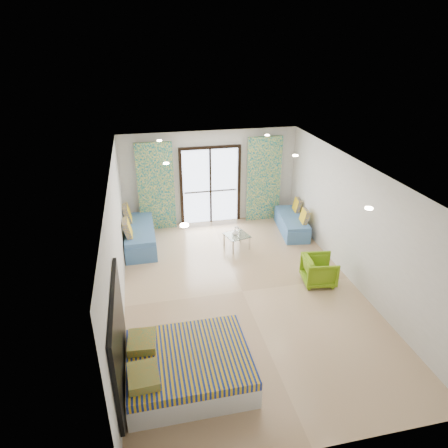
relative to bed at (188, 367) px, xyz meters
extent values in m
cube|color=black|center=(1.48, 5.91, 1.96)|extent=(1.76, 0.08, 0.08)
cube|color=black|center=(0.64, 5.91, 0.82)|extent=(0.08, 0.08, 2.20)
cube|color=black|center=(2.32, 5.91, 0.82)|extent=(0.08, 0.08, 2.20)
cube|color=black|center=(1.48, 5.91, 0.82)|extent=(0.05, 0.06, 2.20)
cube|color=#595451|center=(1.48, 5.93, 0.67)|extent=(1.52, 0.03, 0.04)
cube|color=beige|center=(-0.07, 5.77, 0.97)|extent=(1.00, 0.10, 2.50)
cube|color=beige|center=(3.03, 5.77, 0.97)|extent=(1.00, 0.10, 2.50)
cylinder|color=#FFE0B2|center=(0.08, 0.20, 2.39)|extent=(0.12, 0.12, 0.02)
cylinder|color=#FFE0B2|center=(2.88, 0.20, 2.39)|extent=(0.12, 0.12, 0.02)
cylinder|color=#FFE0B2|center=(0.08, 3.20, 2.39)|extent=(0.12, 0.12, 0.02)
cylinder|color=#FFE0B2|center=(2.88, 3.20, 2.39)|extent=(0.12, 0.12, 0.02)
cylinder|color=#FFE0B2|center=(0.08, 5.20, 2.39)|extent=(0.12, 0.12, 0.02)
cylinder|color=#FFE0B2|center=(2.88, 5.20, 2.39)|extent=(0.12, 0.12, 0.02)
cube|color=black|center=(-0.98, 0.00, 0.77)|extent=(0.06, 2.10, 1.50)
cube|color=silver|center=(-0.99, 1.25, 0.77)|extent=(0.02, 0.10, 0.10)
cube|color=silver|center=(0.03, 0.00, -0.09)|extent=(1.94, 1.55, 0.39)
cube|color=navy|center=(0.03, 0.00, 0.18)|extent=(1.92, 1.58, 0.15)
cube|color=#1C8252|center=(-0.67, -0.37, 0.32)|extent=(0.46, 0.56, 0.14)
cube|color=#1C8252|center=(-0.67, 0.37, 0.32)|extent=(0.47, 0.56, 0.14)
cube|color=#446EA3|center=(-0.62, 4.81, -0.06)|extent=(0.78, 1.98, 0.44)
cube|color=#446EA3|center=(-0.62, 4.81, 0.21)|extent=(0.76, 1.94, 0.11)
cube|color=navy|center=(-0.89, 4.35, 0.46)|extent=(0.22, 0.49, 0.46)
cube|color=navy|center=(-0.90, 5.27, 0.46)|extent=(0.22, 0.49, 0.46)
cube|color=#446EA3|center=(3.58, 4.77, -0.10)|extent=(0.84, 1.72, 0.37)
cube|color=#446EA3|center=(3.58, 4.77, 0.14)|extent=(0.82, 1.69, 0.09)
cube|color=navy|center=(3.76, 4.36, 0.35)|extent=(0.23, 0.43, 0.38)
cube|color=navy|center=(3.85, 5.13, 0.35)|extent=(0.23, 0.43, 0.38)
cylinder|color=silver|center=(1.66, 3.86, -0.10)|extent=(0.06, 0.06, 0.36)
cylinder|color=silver|center=(2.13, 3.99, -0.10)|extent=(0.06, 0.06, 0.36)
cylinder|color=silver|center=(1.53, 4.32, -0.10)|extent=(0.06, 0.06, 0.36)
cylinder|color=silver|center=(2.00, 4.45, -0.10)|extent=(0.06, 0.06, 0.36)
cube|color=#8CA59E|center=(1.83, 4.15, 0.08)|extent=(0.69, 0.69, 0.02)
sphere|color=white|center=(1.88, 4.17, 0.28)|extent=(0.06, 0.06, 0.06)
sphere|color=white|center=(1.82, 4.20, 0.30)|extent=(0.06, 0.06, 0.06)
sphere|color=white|center=(1.79, 4.14, 0.31)|extent=(0.06, 0.06, 0.06)
sphere|color=white|center=(1.84, 4.11, 0.33)|extent=(0.06, 0.06, 0.06)
imported|color=white|center=(1.78, 4.12, 0.18)|extent=(0.23, 0.24, 0.17)
imported|color=#6F9D14|center=(3.22, 2.17, 0.07)|extent=(0.73, 0.76, 0.70)
camera|label=1|loc=(-0.44, -4.75, 4.75)|focal=32.00mm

